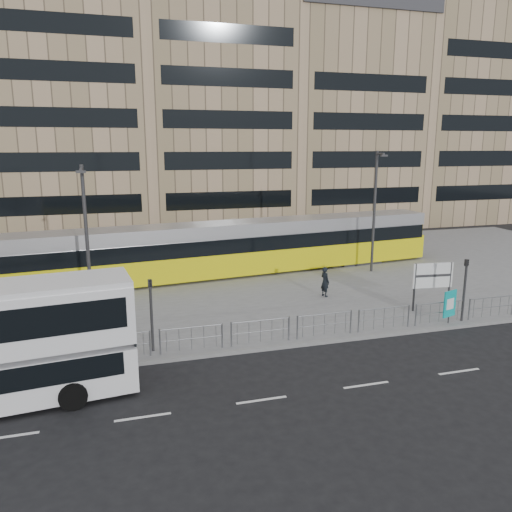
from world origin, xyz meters
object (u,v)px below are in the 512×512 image
object	(u,v)px
station_sign	(433,278)
lamp_post_east	(375,207)
tram	(232,248)
lamp_post_west	(86,234)
pedestrian	(325,282)
traffic_light_east	(465,282)
traffic_light_west	(151,306)
ad_panel	(450,304)

from	to	relation	value
station_sign	lamp_post_east	world-z (taller)	lamp_post_east
tram	lamp_post_west	size ratio (longest dim) A/B	3.96
pedestrian	traffic_light_east	distance (m)	7.49
tram	lamp_post_west	xyz separation A→B (m)	(-8.73, -5.87, 2.37)
tram	traffic_light_east	size ratio (longest dim) A/B	9.61
traffic_light_east	lamp_post_east	bearing A→B (deg)	62.88
station_sign	traffic_light_west	bearing A→B (deg)	-168.33
ad_panel	pedestrian	bearing A→B (deg)	106.81
pedestrian	lamp_post_east	xyz separation A→B (m)	(5.43, 4.42, 3.55)
station_sign	ad_panel	size ratio (longest dim) A/B	1.54
ad_panel	pedestrian	xyz separation A→B (m)	(-3.98, 5.73, -0.10)
pedestrian	lamp_post_west	distance (m)	13.08
tram	lamp_post_west	world-z (taller)	lamp_post_west
tram	traffic_light_west	size ratio (longest dim) A/B	9.61
traffic_light_east	lamp_post_east	world-z (taller)	lamp_post_east
tram	lamp_post_east	xyz separation A→B (m)	(9.35, -1.92, 2.66)
station_sign	lamp_post_east	xyz separation A→B (m)	(1.07, 8.16, 2.67)
traffic_light_west	ad_panel	bearing A→B (deg)	-11.77
tram	pedestrian	xyz separation A→B (m)	(3.92, -6.34, -0.89)
traffic_light_east	traffic_light_west	bearing A→B (deg)	154.57
pedestrian	lamp_post_east	world-z (taller)	lamp_post_east
ad_panel	traffic_light_east	xyz separation A→B (m)	(0.84, 0.10, 1.02)
tram	pedestrian	distance (m)	7.51
lamp_post_west	station_sign	bearing A→B (deg)	-13.92
tram	pedestrian	size ratio (longest dim) A/B	17.31
traffic_light_west	lamp_post_west	world-z (taller)	lamp_post_west
lamp_post_east	station_sign	bearing A→B (deg)	-97.49
station_sign	traffic_light_east	xyz separation A→B (m)	(0.46, -1.89, 0.24)
traffic_light_east	lamp_post_east	distance (m)	10.36
ad_panel	lamp_post_east	size ratio (longest dim) A/B	0.20
tram	ad_panel	size ratio (longest dim) A/B	18.26
lamp_post_east	ad_panel	bearing A→B (deg)	-98.15
traffic_light_east	lamp_post_west	distance (m)	18.63
pedestrian	lamp_post_west	world-z (taller)	lamp_post_west
station_sign	pedestrian	bearing A→B (deg)	145.38
tram	lamp_post_west	distance (m)	10.79
lamp_post_east	pedestrian	bearing A→B (deg)	-140.84
station_sign	traffic_light_west	distance (m)	14.48
station_sign	lamp_post_east	size ratio (longest dim) A/B	0.31
traffic_light_west	station_sign	bearing A→B (deg)	-3.82
ad_panel	traffic_light_east	distance (m)	1.32
tram	lamp_post_east	world-z (taller)	lamp_post_east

